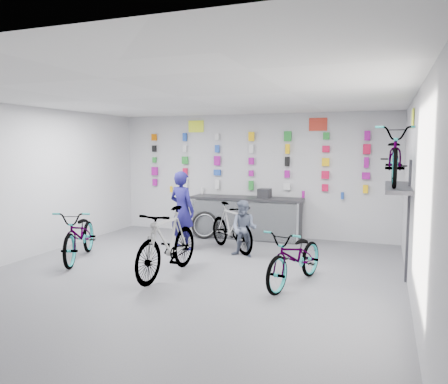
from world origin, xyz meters
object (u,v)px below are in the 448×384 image
at_px(bike_center, 167,242).
at_px(clerk, 182,210).
at_px(bike_left, 80,234).
at_px(bike_service, 231,227).
at_px(counter, 246,218).
at_px(customer, 244,229).
at_px(bike_right, 296,257).

xyz_separation_m(bike_center, clerk, (-0.63, 1.88, 0.26)).
distance_m(bike_left, bike_service, 3.07).
distance_m(bike_left, bike_center, 2.14).
relative_size(counter, customer, 2.37).
relative_size(bike_center, bike_service, 1.15).
bearing_deg(bike_service, customer, -94.34).
height_order(bike_left, bike_center, bike_center).
bearing_deg(clerk, bike_service, -151.08).
xyz_separation_m(counter, bike_left, (-2.44, -3.06, 0.02)).
xyz_separation_m(bike_left, bike_center, (2.10, -0.37, 0.08)).
relative_size(counter, bike_center, 1.39).
height_order(bike_right, customer, customer).
bearing_deg(customer, bike_left, -150.72).
distance_m(bike_center, bike_right, 2.16).
bearing_deg(counter, bike_service, -86.71).
relative_size(bike_center, clerk, 1.16).
bearing_deg(customer, counter, 110.47).
bearing_deg(counter, bike_left, -128.54).
bearing_deg(bike_left, bike_service, 12.18).
xyz_separation_m(bike_left, bike_service, (2.51, 1.77, 0.00)).
xyz_separation_m(bike_left, clerk, (1.47, 1.51, 0.34)).
bearing_deg(bike_right, bike_left, -165.98).
relative_size(bike_left, clerk, 1.14).
height_order(counter, bike_right, counter).
bearing_deg(bike_left, customer, 1.86).
height_order(bike_center, clerk, clerk).
bearing_deg(bike_center, bike_service, 82.12).
height_order(bike_left, bike_service, bike_service).
height_order(counter, bike_center, bike_center).
distance_m(bike_center, bike_service, 2.17).
xyz_separation_m(counter, bike_center, (-0.33, -3.42, 0.10)).
bearing_deg(clerk, customer, -171.17).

